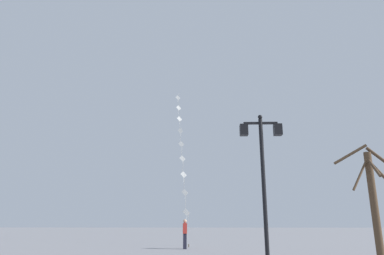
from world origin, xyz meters
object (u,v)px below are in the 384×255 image
object	(u,v)px
bare_tree	(374,200)
kite_flyer	(185,233)
twin_lantern_lamp_post	(262,160)
kite_train	(182,149)

from	to	relation	value
bare_tree	kite_flyer	bearing A→B (deg)	126.98
twin_lantern_lamp_post	kite_train	size ratio (longest dim) A/B	0.37
twin_lantern_lamp_post	kite_train	world-z (taller)	kite_train
kite_train	bare_tree	size ratio (longest dim) A/B	3.30
twin_lantern_lamp_post	kite_train	distance (m)	17.57
twin_lantern_lamp_post	kite_flyer	size ratio (longest dim) A/B	3.08
kite_flyer	bare_tree	distance (m)	11.69
twin_lantern_lamp_post	kite_flyer	bearing A→B (deg)	107.90
twin_lantern_lamp_post	bare_tree	size ratio (longest dim) A/B	1.23
kite_flyer	twin_lantern_lamp_post	bearing A→B (deg)	-167.45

